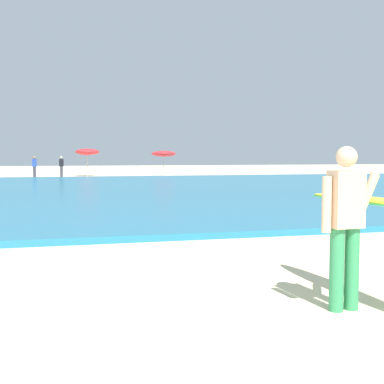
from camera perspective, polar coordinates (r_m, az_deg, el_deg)
The scene contains 6 objects.
sea at distance 23.54m, azimuth -15.35°, elevation 0.11°, with size 120.00×28.00×0.14m, color teal.
surfer_with_board at distance 5.76m, azimuth 18.82°, elevation -2.07°, with size 1.06×2.93×1.73m.
beach_umbrella_2 at distance 41.28m, azimuth -11.52°, elevation 4.38°, with size 1.86×1.86×2.18m.
beach_umbrella_3 at distance 39.94m, azimuth -3.16°, elevation 4.26°, with size 1.88×1.88×2.01m.
beachgoer_near_row_left at distance 38.39m, azimuth -17.05°, elevation 2.71°, with size 0.32×0.20×1.58m.
beachgoer_near_row_mid at distance 38.59m, azimuth -14.26°, elevation 2.77°, with size 0.32×0.20×1.58m.
Camera 1 is at (0.27, -3.56, 1.63)m, focal length 48.16 mm.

